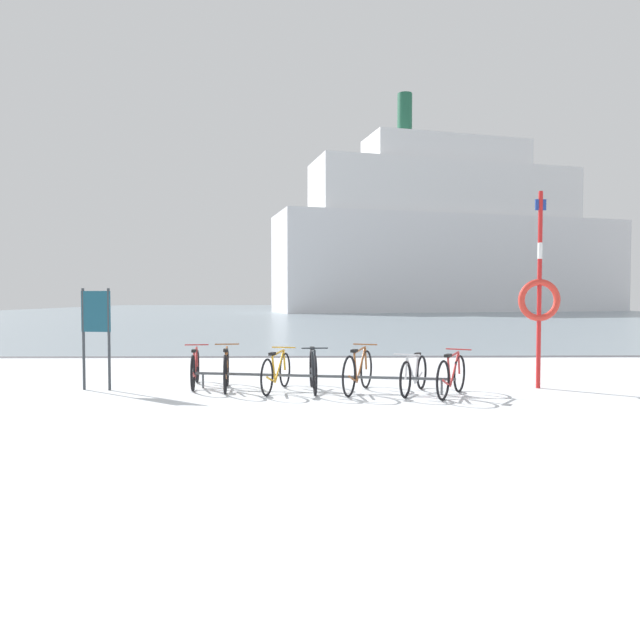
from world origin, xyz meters
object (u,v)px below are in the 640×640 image
at_px(bicycle_1, 226,370).
at_px(bicycle_3, 313,371).
at_px(info_sign, 96,321).
at_px(ferry_ship, 451,241).
at_px(bicycle_5, 414,374).
at_px(bicycle_0, 195,368).
at_px(rescue_post, 539,296).
at_px(bicycle_2, 276,372).
at_px(bicycle_4, 358,371).
at_px(bicycle_6, 452,376).

relative_size(bicycle_1, bicycle_3, 0.96).
relative_size(info_sign, ferry_ship, 0.04).
height_order(info_sign, ferry_ship, ferry_ship).
bearing_deg(bicycle_5, ferry_ship, 75.97).
bearing_deg(info_sign, bicycle_0, 11.14).
distance_m(bicycle_5, rescue_post, 2.88).
relative_size(bicycle_2, bicycle_4, 1.01).
bearing_deg(bicycle_4, bicycle_0, 167.30).
distance_m(info_sign, rescue_post, 8.23).
xyz_separation_m(bicycle_3, rescue_post, (4.23, 0.30, 1.36)).
bearing_deg(bicycle_5, bicycle_1, 171.91).
xyz_separation_m(bicycle_3, ferry_ship, (16.57, 58.89, 8.00)).
relative_size(bicycle_3, ferry_ship, 0.04).
bearing_deg(bicycle_6, bicycle_1, 168.82).
relative_size(bicycle_0, rescue_post, 0.47).
bearing_deg(info_sign, bicycle_4, -4.12).
distance_m(bicycle_2, bicycle_3, 0.67).
xyz_separation_m(bicycle_5, bicycle_6, (0.60, -0.31, 0.02)).
relative_size(bicycle_1, ferry_ship, 0.04).
relative_size(bicycle_3, bicycle_5, 1.14).
relative_size(bicycle_1, info_sign, 0.90).
bearing_deg(info_sign, bicycle_5, -4.86).
xyz_separation_m(bicycle_1, bicycle_2, (0.94, -0.20, -0.02)).
bearing_deg(bicycle_4, bicycle_6, -15.99).
height_order(bicycle_4, ferry_ship, ferry_ship).
height_order(bicycle_0, info_sign, info_sign).
height_order(bicycle_4, bicycle_6, bicycle_4).
xyz_separation_m(bicycle_1, bicycle_6, (3.98, -0.79, -0.01)).
relative_size(bicycle_5, ferry_ship, 0.04).
bearing_deg(bicycle_4, bicycle_5, -8.46).
bearing_deg(ferry_ship, bicycle_3, -105.72).
relative_size(bicycle_1, bicycle_4, 1.01).
bearing_deg(bicycle_2, info_sign, 176.44).
bearing_deg(bicycle_0, info_sign, -168.86).
bearing_deg(bicycle_0, bicycle_3, -13.87).
bearing_deg(bicycle_5, bicycle_4, 171.54).
relative_size(bicycle_3, info_sign, 0.94).
height_order(rescue_post, ferry_ship, ferry_ship).
relative_size(bicycle_4, bicycle_5, 1.08).
xyz_separation_m(rescue_post, ferry_ship, (12.34, 58.59, 6.64)).
bearing_deg(bicycle_4, bicycle_1, 172.06).
distance_m(info_sign, ferry_ship, 62.58).
relative_size(bicycle_1, bicycle_2, 1.00).
distance_m(bicycle_2, rescue_post, 5.10).
height_order(bicycle_3, ferry_ship, ferry_ship).
bearing_deg(bicycle_1, info_sign, 179.77).
xyz_separation_m(bicycle_1, bicycle_3, (1.60, -0.20, 0.01)).
distance_m(bicycle_2, bicycle_6, 3.10).
bearing_deg(bicycle_1, bicycle_4, -7.94).
distance_m(bicycle_6, info_sign, 6.48).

